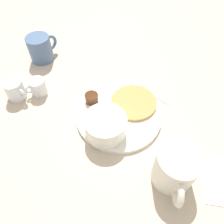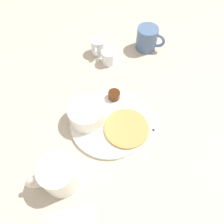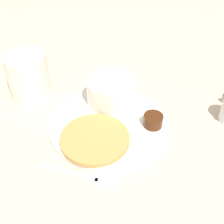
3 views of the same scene
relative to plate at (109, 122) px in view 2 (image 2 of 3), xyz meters
The scene contains 11 objects.
ground_plane 0.01m from the plate, ahead, with size 4.00×4.00×0.00m, color #C6B299.
plate is the anchor object (origin of this frame).
pancake_stack 0.06m from the plate, 38.40° to the right, with size 0.13×0.13×0.01m.
bowl 0.08m from the plate, 159.60° to the left, with size 0.11×0.11×0.05m.
syrup_cup 0.09m from the plate, 69.60° to the left, with size 0.04×0.04×0.02m.
butter_ramekin 0.09m from the plate, 150.60° to the left, with size 0.04×0.04×0.04m.
coffee_mug 0.22m from the plate, 136.36° to the right, with size 0.13×0.09×0.10m.
creamer_pitcher_near 0.26m from the plate, 80.28° to the left, with size 0.05×0.06×0.05m.
creamer_pitcher_far 0.31m from the plate, 87.00° to the left, with size 0.05×0.08×0.06m.
fork 0.13m from the plate, 29.20° to the right, with size 0.09×0.13×0.00m.
second_mug 0.37m from the plate, 56.41° to the left, with size 0.10×0.08×0.09m.
Camera 2 is at (-0.05, -0.32, 0.59)m, focal length 35.00 mm.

